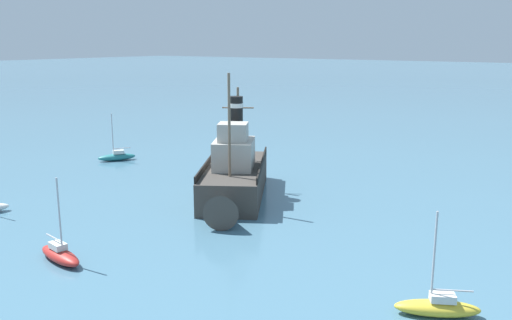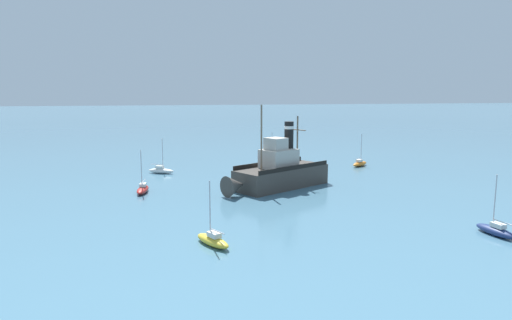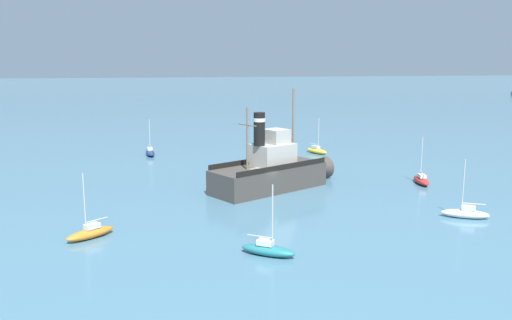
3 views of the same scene
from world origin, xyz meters
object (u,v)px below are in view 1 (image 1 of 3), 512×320
(sailboat_red, at_px, (60,254))
(sailboat_teal, at_px, (117,156))
(sailboat_yellow, at_px, (438,307))
(sailboat_orange, at_px, (231,144))
(old_tugboat, at_px, (234,175))

(sailboat_red, relative_size, sailboat_teal, 1.00)
(sailboat_yellow, relative_size, sailboat_orange, 1.00)
(sailboat_orange, bearing_deg, old_tugboat, 127.82)
(sailboat_teal, bearing_deg, sailboat_orange, -114.75)
(old_tugboat, distance_m, sailboat_orange, 20.47)
(sailboat_red, bearing_deg, sailboat_yellow, -163.11)
(old_tugboat, height_order, sailboat_orange, old_tugboat)
(old_tugboat, bearing_deg, sailboat_yellow, 152.38)
(sailboat_red, xyz_separation_m, sailboat_teal, (17.70, -19.65, 0.00))
(old_tugboat, distance_m, sailboat_red, 15.75)
(sailboat_yellow, height_order, sailboat_orange, same)
(old_tugboat, xyz_separation_m, sailboat_orange, (12.52, -16.13, -1.40))
(old_tugboat, bearing_deg, sailboat_red, 88.45)
(sailboat_red, distance_m, sailboat_teal, 26.45)
(sailboat_red, relative_size, sailboat_orange, 1.00)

